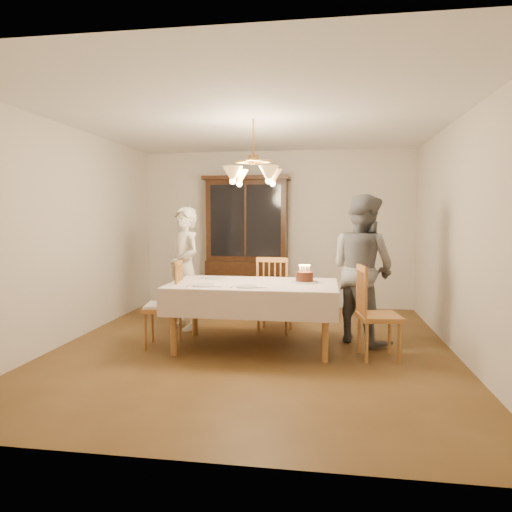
% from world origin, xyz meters
% --- Properties ---
extents(ground, '(5.00, 5.00, 0.00)m').
position_xyz_m(ground, '(0.00, 0.00, 0.00)').
color(ground, '#543718').
rests_on(ground, ground).
extents(room_shell, '(5.00, 5.00, 5.00)m').
position_xyz_m(room_shell, '(0.00, 0.00, 1.58)').
color(room_shell, white).
rests_on(room_shell, ground).
extents(dining_table, '(1.90, 1.10, 0.76)m').
position_xyz_m(dining_table, '(0.00, 0.00, 0.68)').
color(dining_table, '#9A602C').
rests_on(dining_table, ground).
extents(china_hutch, '(1.38, 0.54, 2.16)m').
position_xyz_m(china_hutch, '(-0.45, 2.25, 1.04)').
color(china_hutch, black).
rests_on(china_hutch, ground).
extents(chair_far_side, '(0.47, 0.45, 1.00)m').
position_xyz_m(chair_far_side, '(0.16, 0.77, 0.44)').
color(chair_far_side, '#9A602C').
rests_on(chair_far_side, ground).
extents(chair_left_end, '(0.48, 0.50, 1.00)m').
position_xyz_m(chair_left_end, '(-1.05, -0.09, 0.45)').
color(chair_left_end, '#9A602C').
rests_on(chair_left_end, ground).
extents(chair_right_end, '(0.48, 0.50, 1.00)m').
position_xyz_m(chair_right_end, '(1.37, -0.19, 0.44)').
color(chair_right_end, '#9A602C').
rests_on(chair_right_end, ground).
extents(elderly_woman, '(0.70, 0.70, 1.64)m').
position_xyz_m(elderly_woman, '(-1.06, 0.77, 0.82)').
color(elderly_woman, white).
rests_on(elderly_woman, ground).
extents(adult_in_grey, '(1.09, 1.09, 1.78)m').
position_xyz_m(adult_in_grey, '(1.25, 0.45, 0.89)').
color(adult_in_grey, slate).
rests_on(adult_in_grey, ground).
extents(birthday_cake, '(0.30, 0.30, 0.20)m').
position_xyz_m(birthday_cake, '(0.58, 0.13, 0.81)').
color(birthday_cake, white).
rests_on(birthday_cake, dining_table).
extents(place_setting_near_left, '(0.39, 0.24, 0.02)m').
position_xyz_m(place_setting_near_left, '(-0.49, -0.32, 0.77)').
color(place_setting_near_left, white).
rests_on(place_setting_near_left, dining_table).
extents(place_setting_near_right, '(0.38, 0.23, 0.02)m').
position_xyz_m(place_setting_near_right, '(-0.01, -0.33, 0.77)').
color(place_setting_near_right, white).
rests_on(place_setting_near_right, dining_table).
extents(place_setting_far_left, '(0.42, 0.27, 0.02)m').
position_xyz_m(place_setting_far_left, '(-0.50, 0.27, 0.77)').
color(place_setting_far_left, white).
rests_on(place_setting_far_left, dining_table).
extents(chandelier, '(0.62, 0.62, 0.73)m').
position_xyz_m(chandelier, '(-0.00, -0.00, 1.98)').
color(chandelier, '#BF8C3F').
rests_on(chandelier, ground).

